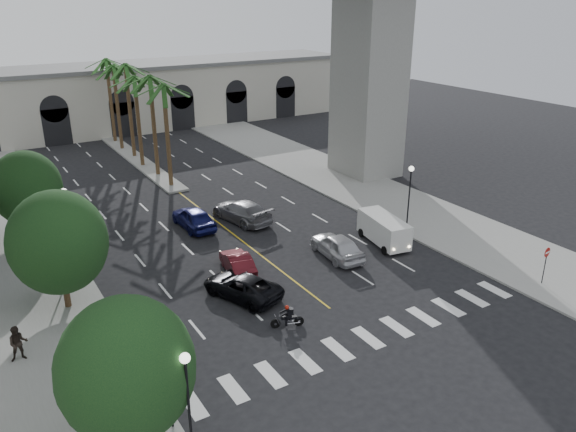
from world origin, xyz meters
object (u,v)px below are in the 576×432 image
at_px(cargo_van, 384,229).
at_px(pedestrian_b, 18,343).
at_px(traffic_signal_far, 138,333).
at_px(pedestrian_a, 94,326).
at_px(motorcycle_rider, 288,317).
at_px(car_c, 242,286).
at_px(lamp_post_left_far, 68,219).
at_px(car_e, 194,218).
at_px(car_d, 242,211).
at_px(do_not_enter_sign, 546,258).
at_px(lamp_post_right, 409,193).
at_px(car_a, 337,246).
at_px(traffic_signal_near, 169,380).
at_px(car_b, 238,263).
at_px(lamp_post_left_near, 188,402).

relative_size(cargo_van, pedestrian_b, 2.69).
relative_size(traffic_signal_far, pedestrian_a, 1.85).
distance_m(traffic_signal_far, motorcycle_rider, 8.44).
bearing_deg(pedestrian_b, car_c, 6.20).
bearing_deg(lamp_post_left_far, pedestrian_a, -96.09).
bearing_deg(car_e, motorcycle_rider, 84.74).
height_order(motorcycle_rider, pedestrian_a, pedestrian_a).
height_order(lamp_post_left_far, car_e, lamp_post_left_far).
height_order(car_d, do_not_enter_sign, do_not_enter_sign).
xyz_separation_m(car_c, do_not_enter_sign, (16.74, -8.54, 1.17)).
bearing_deg(lamp_post_right, car_e, 144.91).
height_order(motorcycle_rider, car_a, car_a).
bearing_deg(car_c, motorcycle_rider, 77.73).
xyz_separation_m(traffic_signal_far, motorcycle_rider, (8.22, 0.13, -1.90)).
relative_size(traffic_signal_far, car_d, 0.62).
xyz_separation_m(traffic_signal_far, car_e, (9.25, 15.95, -1.66)).
bearing_deg(pedestrian_b, traffic_signal_near, -54.28).
xyz_separation_m(traffic_signal_far, cargo_van, (19.93, 5.93, -1.37)).
bearing_deg(car_e, car_c, 80.16).
xyz_separation_m(traffic_signal_far, car_d, (13.09, 15.26, -1.65)).
relative_size(traffic_signal_far, do_not_enter_sign, 1.41).
xyz_separation_m(motorcycle_rider, do_not_enter_sign, (16.08, -4.27, 1.27)).
relative_size(car_d, pedestrian_a, 2.99).
relative_size(traffic_signal_near, cargo_van, 0.72).
distance_m(car_b, car_d, 9.05).
bearing_deg(car_e, pedestrian_a, 47.53).
bearing_deg(lamp_post_right, car_d, 137.66).
bearing_deg(cargo_van, lamp_post_right, 21.25).
height_order(pedestrian_b, do_not_enter_sign, do_not_enter_sign).
bearing_deg(motorcycle_rider, pedestrian_b, -177.70).
bearing_deg(pedestrian_b, lamp_post_left_near, -60.76).
distance_m(lamp_post_left_far, car_a, 18.15).
height_order(traffic_signal_far, motorcycle_rider, traffic_signal_far).
bearing_deg(traffic_signal_near, lamp_post_left_near, -92.29).
xyz_separation_m(car_b, pedestrian_a, (-9.97, -3.47, 0.43)).
xyz_separation_m(lamp_post_left_near, car_b, (8.84, 13.83, -2.52)).
distance_m(lamp_post_left_near, lamp_post_left_far, 21.00).
bearing_deg(car_e, pedestrian_b, 38.08).
bearing_deg(pedestrian_a, do_not_enter_sign, -23.69).
height_order(lamp_post_left_far, lamp_post_right, same).
distance_m(traffic_signal_far, cargo_van, 20.84).
xyz_separation_m(car_d, pedestrian_b, (-17.87, -10.92, 0.23)).
height_order(car_d, pedestrian_a, pedestrian_a).
relative_size(lamp_post_left_far, traffic_signal_near, 1.47).
relative_size(car_d, car_e, 1.18).
xyz_separation_m(car_b, pedestrian_b, (-13.52, -2.99, 0.38)).
bearing_deg(lamp_post_right, motorcycle_rider, -156.26).
distance_m(car_e, pedestrian_b, 18.22).
distance_m(lamp_post_left_near, car_a, 20.24).
distance_m(motorcycle_rider, car_d, 15.89).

